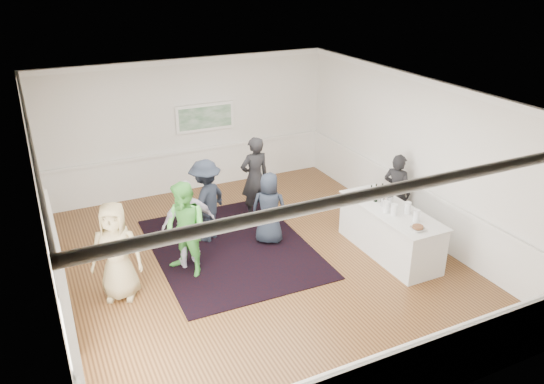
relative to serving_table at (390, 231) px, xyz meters
name	(u,v)px	position (x,y,z in m)	size (l,w,h in m)	color
floor	(259,264)	(-2.44, 0.69, -0.47)	(8.00, 8.00, 0.00)	brown
ceiling	(257,95)	(-2.44, 0.69, 2.73)	(7.00, 8.00, 0.02)	white
wall_left	(44,225)	(-5.94, 0.69, 1.13)	(0.02, 8.00, 3.20)	white
wall_right	(416,156)	(1.06, 0.69, 1.13)	(0.02, 8.00, 3.20)	white
wall_back	(189,126)	(-2.44, 4.69, 1.13)	(7.00, 0.02, 3.20)	white
wall_front	(404,311)	(-2.44, -3.31, 1.13)	(7.00, 0.02, 3.20)	white
wainscoting	(259,241)	(-2.44, 0.69, 0.03)	(7.00, 8.00, 1.00)	white
mirror	(39,182)	(-5.89, 1.99, 1.33)	(0.05, 1.25, 1.85)	yellow
doorway	(63,303)	(-5.89, -1.21, 0.95)	(0.10, 1.78, 2.56)	white
landscape_painting	(205,117)	(-2.04, 4.63, 1.31)	(1.44, 0.06, 0.66)	white
area_rug	(231,248)	(-2.68, 1.48, -0.46)	(2.90, 3.80, 0.02)	black
serving_table	(390,231)	(0.00, 0.00, 0.00)	(0.88, 2.31, 0.93)	silver
bartender	(396,192)	(0.76, 0.82, 0.35)	(0.60, 0.39, 1.64)	black
guest_tan	(116,251)	(-4.95, 0.77, 0.39)	(0.84, 0.55, 1.73)	tan
guest_green	(186,230)	(-3.71, 0.98, 0.41)	(0.85, 0.66, 1.75)	#53B849
guest_lilac	(189,224)	(-3.58, 1.22, 0.37)	(0.99, 0.41, 1.69)	silver
guest_dark_a	(206,201)	(-2.97, 2.03, 0.38)	(1.10, 0.63, 1.71)	#1D2431
guest_dark_b	(255,178)	(-1.67, 2.58, 0.45)	(0.67, 0.44, 1.83)	black
guest_navy	(269,208)	(-1.89, 1.40, 0.26)	(0.72, 0.47, 1.47)	#1D2431
wine_bottles	(378,192)	(0.02, 0.49, 0.62)	(0.31, 0.24, 0.31)	black
juice_pitchers	(401,210)	(-0.03, -0.29, 0.58)	(0.45, 0.65, 0.24)	#62A63B
ice_bucket	(387,200)	(0.01, 0.18, 0.58)	(0.26, 0.26, 0.24)	silver
nut_bowl	(418,228)	(-0.12, -0.87, 0.50)	(0.26, 0.26, 0.08)	white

